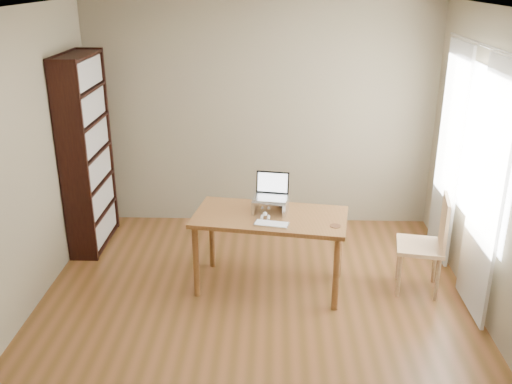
% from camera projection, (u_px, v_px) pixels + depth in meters
% --- Properties ---
extents(room, '(4.04, 4.54, 2.64)m').
position_uv_depth(room, '(257.00, 183.00, 4.49)').
color(room, brown).
rests_on(room, ground).
extents(bookshelf, '(0.30, 0.90, 2.10)m').
position_uv_depth(bookshelf, '(87.00, 153.00, 6.07)').
color(bookshelf, black).
rests_on(bookshelf, ground).
extents(curtains, '(0.03, 1.90, 2.25)m').
position_uv_depth(curtains, '(466.00, 169.00, 5.21)').
color(curtains, silver).
rests_on(curtains, ground).
extents(desk, '(1.50, 0.91, 0.75)m').
position_uv_depth(desk, '(270.00, 225.00, 5.31)').
color(desk, brown).
rests_on(desk, ground).
extents(laptop_stand, '(0.32, 0.25, 0.13)m').
position_uv_depth(laptop_stand, '(270.00, 204.00, 5.32)').
color(laptop_stand, silver).
rests_on(laptop_stand, desk).
extents(laptop, '(0.34, 0.30, 0.22)m').
position_uv_depth(laptop, '(270.00, 191.00, 5.34)').
color(laptop, silver).
rests_on(laptop, laptop_stand).
extents(keyboard, '(0.33, 0.19, 0.02)m').
position_uv_depth(keyboard, '(271.00, 224.00, 5.07)').
color(keyboard, silver).
rests_on(keyboard, desk).
extents(coaster, '(0.10, 0.10, 0.01)m').
position_uv_depth(coaster, '(335.00, 226.00, 5.05)').
color(coaster, brown).
rests_on(coaster, desk).
extents(cat, '(0.23, 0.47, 0.13)m').
position_uv_depth(cat, '(267.00, 205.00, 5.36)').
color(cat, '#4B453B').
rests_on(cat, desk).
extents(chair, '(0.49, 0.49, 0.96)m').
position_uv_depth(chair, '(429.00, 240.00, 5.31)').
color(chair, tan).
rests_on(chair, ground).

